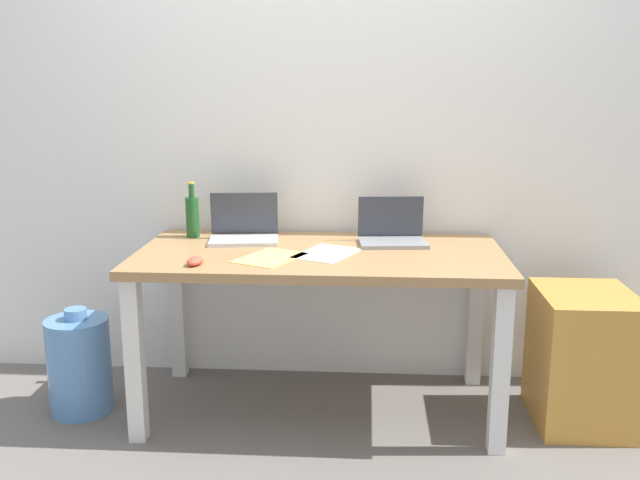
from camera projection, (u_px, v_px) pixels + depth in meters
ground_plane at (320, 408)px, 3.28m from camera, size 8.00×8.00×0.00m
back_wall at (326, 118)px, 3.44m from camera, size 5.20×0.08×2.60m
desk at (320, 273)px, 3.14m from camera, size 1.61×0.80×0.75m
laptop_left at (244, 230)px, 3.30m from camera, size 0.34×0.25×0.22m
laptop_right at (392, 234)px, 3.26m from camera, size 0.32×0.24×0.21m
beer_bottle at (192, 215)px, 3.38m from camera, size 0.06×0.06×0.26m
computer_mouse at (195, 261)px, 2.88m from camera, size 0.08×0.11×0.03m
paper_sheet_center at (327, 253)px, 3.07m from camera, size 0.31×0.36×0.00m
paper_yellow_folder at (270, 258)px, 3.00m from camera, size 0.32×0.36×0.00m
water_cooler_jug at (79, 364)px, 3.22m from camera, size 0.28×0.28×0.49m
filing_cabinet at (582, 358)px, 3.11m from camera, size 0.40×0.48×0.59m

